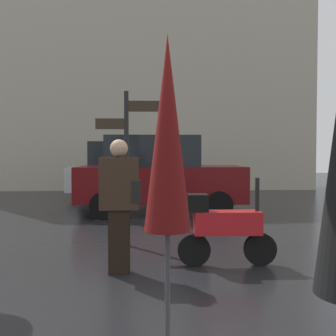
{
  "coord_description": "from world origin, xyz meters",
  "views": [
    {
      "loc": [
        0.99,
        -2.96,
        1.57
      ],
      "look_at": [
        1.33,
        4.83,
        1.3
      ],
      "focal_mm": 43.11,
      "sensor_mm": 36.0,
      "label": 1
    }
  ],
  "objects_px": {
    "parked_car_right": "(158,174)",
    "street_signpost": "(127,152)",
    "pedestrian_with_bag": "(120,198)",
    "parked_scooter": "(224,226)",
    "folded_patio_umbrella_near": "(168,154)",
    "parked_car_left": "(129,171)"
  },
  "relations": [
    {
      "from": "parked_car_left",
      "to": "pedestrian_with_bag",
      "type": "bearing_deg",
      "value": 93.4
    },
    {
      "from": "pedestrian_with_bag",
      "to": "parked_scooter",
      "type": "bearing_deg",
      "value": -1.7
    },
    {
      "from": "pedestrian_with_bag",
      "to": "street_signpost",
      "type": "distance_m",
      "value": 1.72
    },
    {
      "from": "parked_car_left",
      "to": "parked_car_right",
      "type": "xyz_separation_m",
      "value": [
        0.94,
        -3.33,
        0.04
      ]
    },
    {
      "from": "parked_scooter",
      "to": "street_signpost",
      "type": "relative_size",
      "value": 0.53
    },
    {
      "from": "pedestrian_with_bag",
      "to": "parked_scooter",
      "type": "xyz_separation_m",
      "value": [
        1.42,
        0.29,
        -0.44
      ]
    },
    {
      "from": "folded_patio_umbrella_near",
      "to": "parked_car_right",
      "type": "height_order",
      "value": "folded_patio_umbrella_near"
    },
    {
      "from": "parked_car_right",
      "to": "street_signpost",
      "type": "distance_m",
      "value": 3.83
    },
    {
      "from": "parked_scooter",
      "to": "parked_car_left",
      "type": "relative_size",
      "value": 0.33
    },
    {
      "from": "parked_car_left",
      "to": "parked_car_right",
      "type": "distance_m",
      "value": 3.46
    },
    {
      "from": "street_signpost",
      "to": "folded_patio_umbrella_near",
      "type": "bearing_deg",
      "value": -83.0
    },
    {
      "from": "folded_patio_umbrella_near",
      "to": "parked_car_left",
      "type": "bearing_deg",
      "value": 94.32
    },
    {
      "from": "folded_patio_umbrella_near",
      "to": "parked_scooter",
      "type": "height_order",
      "value": "folded_patio_umbrella_near"
    },
    {
      "from": "pedestrian_with_bag",
      "to": "folded_patio_umbrella_near",
      "type": "bearing_deg",
      "value": -92.11
    },
    {
      "from": "folded_patio_umbrella_near",
      "to": "street_signpost",
      "type": "distance_m",
      "value": 4.22
    },
    {
      "from": "parked_car_left",
      "to": "street_signpost",
      "type": "distance_m",
      "value": 7.1
    },
    {
      "from": "parked_car_right",
      "to": "street_signpost",
      "type": "height_order",
      "value": "street_signpost"
    },
    {
      "from": "parked_scooter",
      "to": "parked_car_right",
      "type": "bearing_deg",
      "value": 90.57
    },
    {
      "from": "parked_car_left",
      "to": "folded_patio_umbrella_near",
      "type": "bearing_deg",
      "value": 95.46
    },
    {
      "from": "street_signpost",
      "to": "pedestrian_with_bag",
      "type": "bearing_deg",
      "value": -89.81
    },
    {
      "from": "folded_patio_umbrella_near",
      "to": "parked_scooter",
      "type": "xyz_separation_m",
      "value": [
        0.91,
        2.87,
        -1.01
      ]
    },
    {
      "from": "parked_car_right",
      "to": "street_signpost",
      "type": "bearing_deg",
      "value": 91.05
    }
  ]
}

